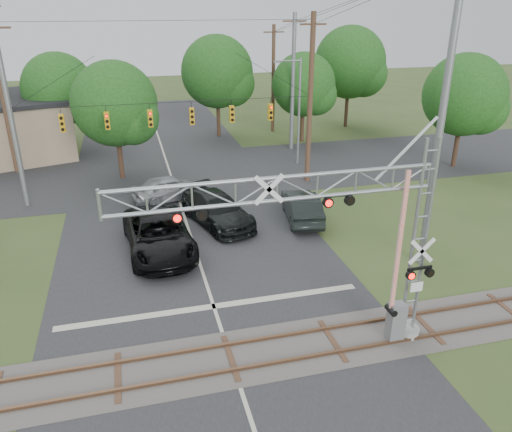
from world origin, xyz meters
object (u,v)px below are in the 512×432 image
object	(u,v)px
streetlight	(297,107)
sedan_silver	(170,188)
pickup_black	(159,234)
crossing_gantry	(335,232)
traffic_signal_span	(185,109)
car_dark	(217,209)

from	to	relation	value
streetlight	sedan_silver	bearing A→B (deg)	-152.64
pickup_black	streetlight	bearing A→B (deg)	43.19
pickup_black	streetlight	xyz separation A→B (m)	(11.84, 12.79, 3.63)
crossing_gantry	streetlight	world-z (taller)	streetlight
crossing_gantry	traffic_signal_span	world-z (taller)	traffic_signal_span
crossing_gantry	sedan_silver	distance (m)	18.01
traffic_signal_span	streetlight	distance (m)	10.09
crossing_gantry	traffic_signal_span	bearing A→B (deg)	98.43
pickup_black	streetlight	size ratio (longest dim) A/B	0.84
traffic_signal_span	streetlight	bearing A→B (deg)	24.48
pickup_black	car_dark	xyz separation A→B (m)	(3.58, 2.77, -0.07)
sedan_silver	pickup_black	bearing A→B (deg)	156.10
crossing_gantry	pickup_black	size ratio (longest dim) A/B	1.65
sedan_silver	streetlight	distance (m)	12.48
traffic_signal_span	streetlight	world-z (taller)	traffic_signal_span
crossing_gantry	pickup_black	xyz separation A→B (m)	(-5.43, 9.74, -3.90)
car_dark	pickup_black	bearing A→B (deg)	-159.74
sedan_silver	streetlight	size ratio (longest dim) A/B	0.59
pickup_black	streetlight	distance (m)	17.80
sedan_silver	crossing_gantry	bearing A→B (deg)	179.70
car_dark	sedan_silver	world-z (taller)	car_dark
crossing_gantry	car_dark	bearing A→B (deg)	98.43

